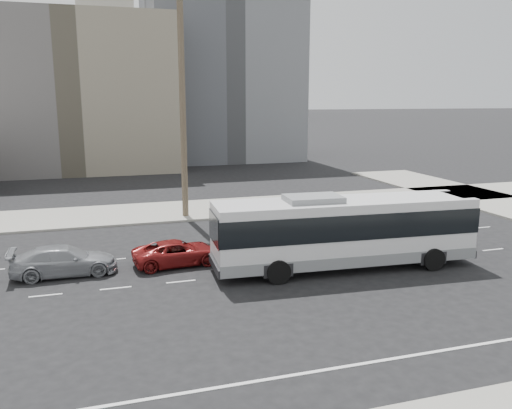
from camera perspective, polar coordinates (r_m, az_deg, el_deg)
name	(u,v)px	position (r m, az deg, el deg)	size (l,w,h in m)	color
ground	(299,270)	(26.62, 4.71, -7.17)	(700.00, 700.00, 0.00)	black
sidewalk_north	(226,208)	(40.89, -3.34, -0.37)	(120.00, 7.00, 0.15)	gray
midrise_beige_west	(72,94)	(68.42, -19.62, 11.34)	(24.00, 18.00, 18.00)	#68635D
midrise_gray_center	(218,67)	(77.49, -4.18, 14.88)	(20.00, 20.00, 26.00)	#55585E
civic_tower	(106,35)	(275.14, -16.19, 17.50)	(42.00, 42.00, 129.00)	beige
highrise_right	(209,42)	(260.50, -5.16, 17.41)	(26.00, 26.00, 70.00)	#545C65
highrise_far	(243,58)	(295.07, -1.47, 15.79)	(22.00, 22.00, 60.00)	#545C65
city_bus	(345,230)	(26.67, 9.72, -2.74)	(13.52, 3.76, 3.84)	silver
car_a	(178,253)	(27.46, -8.59, -5.26)	(4.65, 2.14, 1.29)	maroon
car_b	(64,261)	(27.26, -20.36, -5.81)	(5.05, 2.05, 1.46)	gray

